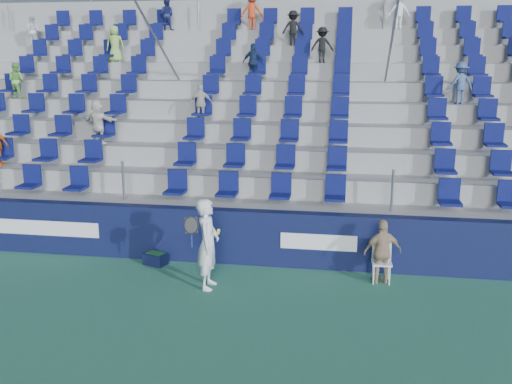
% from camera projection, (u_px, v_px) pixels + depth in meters
% --- Properties ---
extents(ground, '(70.00, 70.00, 0.00)m').
position_uv_depth(ground, '(217.00, 330.00, 9.47)').
color(ground, '#307156').
rests_on(ground, ground).
extents(sponsor_wall, '(24.00, 0.32, 1.20)m').
position_uv_depth(sponsor_wall, '(250.00, 237.00, 12.35)').
color(sponsor_wall, '#10153B').
rests_on(sponsor_wall, ground).
extents(grandstand, '(24.00, 8.17, 6.63)m').
position_uv_depth(grandstand, '(279.00, 134.00, 16.87)').
color(grandstand, gray).
rests_on(grandstand, ground).
extents(tennis_player, '(0.69, 0.67, 1.79)m').
position_uv_depth(tennis_player, '(208.00, 244.00, 11.01)').
color(tennis_player, white).
rests_on(tennis_player, ground).
extents(line_judge_chair, '(0.40, 0.41, 0.88)m').
position_uv_depth(line_judge_chair, '(382.00, 257.00, 11.45)').
color(line_judge_chair, white).
rests_on(line_judge_chair, ground).
extents(line_judge, '(0.82, 0.52, 1.31)m').
position_uv_depth(line_judge, '(382.00, 252.00, 11.28)').
color(line_judge, tan).
rests_on(line_judge, ground).
extents(ball_bin, '(0.55, 0.45, 0.27)m').
position_uv_depth(ball_bin, '(155.00, 258.00, 12.39)').
color(ball_bin, '#0E1336').
rests_on(ball_bin, ground).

